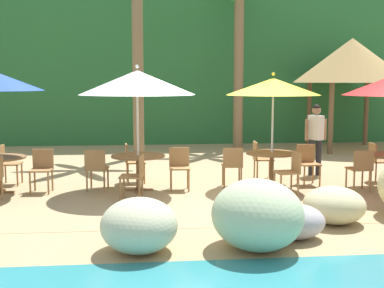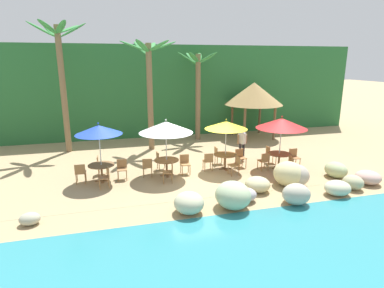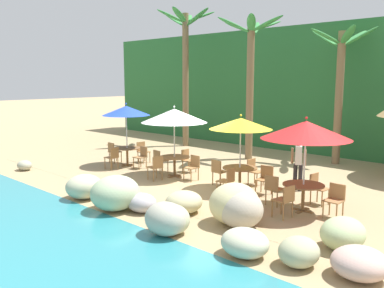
# 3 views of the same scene
# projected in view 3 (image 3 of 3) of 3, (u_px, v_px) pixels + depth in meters

# --- Properties ---
(ground_plane) EXTENTS (120.00, 120.00, 0.00)m
(ground_plane) POSITION_uv_depth(u_px,v_px,m) (198.00, 184.00, 14.01)
(ground_plane) COLOR tan
(terrace_deck) EXTENTS (18.00, 5.20, 0.01)m
(terrace_deck) POSITION_uv_depth(u_px,v_px,m) (198.00, 184.00, 14.01)
(terrace_deck) COLOR tan
(terrace_deck) RESTS_ON ground
(foliage_backdrop) EXTENTS (28.00, 2.40, 6.00)m
(foliage_backdrop) POSITION_uv_depth(u_px,v_px,m) (323.00, 90.00, 20.03)
(foliage_backdrop) COLOR #286633
(foliage_backdrop) RESTS_ON ground
(rock_seawall) EXTENTS (15.35, 3.23, 1.02)m
(rock_seawall) POSITION_uv_depth(u_px,v_px,m) (199.00, 212.00, 9.82)
(rock_seawall) COLOR #BCBE99
(rock_seawall) RESTS_ON ground
(umbrella_blue) EXTENTS (1.92, 1.92, 2.56)m
(umbrella_blue) POSITION_uv_depth(u_px,v_px,m) (126.00, 111.00, 16.62)
(umbrella_blue) COLOR silver
(umbrella_blue) RESTS_ON ground
(dining_table_blue) EXTENTS (1.10, 1.10, 0.74)m
(dining_table_blue) POSITION_uv_depth(u_px,v_px,m) (127.00, 151.00, 16.87)
(dining_table_blue) COLOR brown
(dining_table_blue) RESTS_ON ground
(chair_blue_seaward) EXTENTS (0.44, 0.45, 0.87)m
(chair_blue_seaward) POSITION_uv_depth(u_px,v_px,m) (142.00, 156.00, 16.35)
(chair_blue_seaward) COLOR #9E7042
(chair_blue_seaward) RESTS_ON ground
(chair_blue_inland) EXTENTS (0.45, 0.44, 0.87)m
(chair_blue_inland) POSITION_uv_depth(u_px,v_px,m) (142.00, 150.00, 17.54)
(chair_blue_inland) COLOR #9E7042
(chair_blue_inland) RESTS_ON ground
(chair_blue_left) EXTENTS (0.43, 0.44, 0.87)m
(chair_blue_left) POSITION_uv_depth(u_px,v_px,m) (113.00, 151.00, 17.42)
(chair_blue_left) COLOR #9E7042
(chair_blue_left) RESTS_ON ground
(chair_blue_right) EXTENTS (0.46, 0.46, 0.87)m
(chair_blue_right) POSITION_uv_depth(u_px,v_px,m) (113.00, 156.00, 16.17)
(chair_blue_right) COLOR #9E7042
(chair_blue_right) RESTS_ON ground
(umbrella_white) EXTENTS (2.36, 2.36, 2.57)m
(umbrella_white) POSITION_uv_depth(u_px,v_px,m) (174.00, 116.00, 14.70)
(umbrella_white) COLOR silver
(umbrella_white) RESTS_ON ground
(dining_table_white) EXTENTS (1.10, 1.10, 0.74)m
(dining_table_white) POSITION_uv_depth(u_px,v_px,m) (174.00, 160.00, 14.95)
(dining_table_white) COLOR brown
(dining_table_white) RESTS_ON ground
(chair_white_seaward) EXTENTS (0.43, 0.44, 0.87)m
(chair_white_seaward) POSITION_uv_depth(u_px,v_px,m) (193.00, 166.00, 14.43)
(chair_white_seaward) COLOR #9E7042
(chair_white_seaward) RESTS_ON ground
(chair_white_inland) EXTENTS (0.46, 0.45, 0.87)m
(chair_white_inland) POSITION_uv_depth(u_px,v_px,m) (187.00, 159.00, 15.68)
(chair_white_inland) COLOR #9E7042
(chair_white_inland) RESTS_ON ground
(chair_white_left) EXTENTS (0.48, 0.48, 0.87)m
(chair_white_left) POSITION_uv_depth(u_px,v_px,m) (159.00, 159.00, 15.56)
(chair_white_left) COLOR #9E7042
(chair_white_left) RESTS_ON ground
(chair_white_right) EXTENTS (0.48, 0.48, 0.87)m
(chair_white_right) POSITION_uv_depth(u_px,v_px,m) (156.00, 166.00, 14.37)
(chair_white_right) COLOR #9E7042
(chair_white_right) RESTS_ON ground
(umbrella_yellow) EXTENTS (1.97, 1.97, 2.43)m
(umbrella_yellow) POSITION_uv_depth(u_px,v_px,m) (241.00, 124.00, 12.89)
(umbrella_yellow) COLOR silver
(umbrella_yellow) RESTS_ON ground
(dining_table_yellow) EXTENTS (1.10, 1.10, 0.74)m
(dining_table_yellow) POSITION_uv_depth(u_px,v_px,m) (240.00, 171.00, 13.13)
(dining_table_yellow) COLOR brown
(dining_table_yellow) RESTS_ON ground
(chair_yellow_seaward) EXTENTS (0.46, 0.46, 0.87)m
(chair_yellow_seaward) POSITION_uv_depth(u_px,v_px,m) (265.00, 178.00, 12.70)
(chair_yellow_seaward) COLOR #9E7042
(chair_yellow_seaward) RESTS_ON ground
(chair_yellow_inland) EXTENTS (0.44, 0.44, 0.87)m
(chair_yellow_inland) POSITION_uv_depth(u_px,v_px,m) (254.00, 170.00, 13.80)
(chair_yellow_inland) COLOR #9E7042
(chair_yellow_inland) RESTS_ON ground
(chair_yellow_left) EXTENTS (0.45, 0.46, 0.87)m
(chair_yellow_left) POSITION_uv_depth(u_px,v_px,m) (218.00, 170.00, 13.70)
(chair_yellow_left) COLOR #9E7042
(chair_yellow_left) RESTS_ON ground
(chair_yellow_right) EXTENTS (0.46, 0.46, 0.87)m
(chair_yellow_right) POSITION_uv_depth(u_px,v_px,m) (228.00, 180.00, 12.42)
(chair_yellow_right) COLOR #9E7042
(chair_yellow_right) RESTS_ON ground
(umbrella_red) EXTENTS (2.35, 2.35, 2.55)m
(umbrella_red) POSITION_uv_depth(u_px,v_px,m) (306.00, 130.00, 10.77)
(umbrella_red) COLOR silver
(umbrella_red) RESTS_ON ground
(dining_table_red) EXTENTS (1.10, 1.10, 0.74)m
(dining_table_red) POSITION_uv_depth(u_px,v_px,m) (303.00, 189.00, 11.02)
(dining_table_red) COLOR brown
(dining_table_red) RESTS_ON ground
(chair_red_seaward) EXTENTS (0.43, 0.43, 0.87)m
(chair_red_seaward) POSITION_uv_depth(u_px,v_px,m) (335.00, 198.00, 10.52)
(chair_red_seaward) COLOR #9E7042
(chair_red_seaward) RESTS_ON ground
(chair_red_inland) EXTENTS (0.46, 0.45, 0.87)m
(chair_red_inland) POSITION_uv_depth(u_px,v_px,m) (317.00, 186.00, 11.67)
(chair_red_inland) COLOR #9E7042
(chair_red_inland) RESTS_ON ground
(chair_red_left) EXTENTS (0.44, 0.45, 0.87)m
(chair_red_left) POSITION_uv_depth(u_px,v_px,m) (273.00, 188.00, 11.51)
(chair_red_left) COLOR #9E7042
(chair_red_left) RESTS_ON ground
(chair_red_right) EXTENTS (0.48, 0.48, 0.87)m
(chair_red_right) POSITION_uv_depth(u_px,v_px,m) (285.00, 199.00, 10.44)
(chair_red_right) COLOR #9E7042
(chair_red_right) RESTS_ON ground
(palm_tree_nearest) EXTENTS (2.97, 2.81, 6.98)m
(palm_tree_nearest) POSITION_uv_depth(u_px,v_px,m) (185.00, 58.00, 21.29)
(palm_tree_nearest) COLOR brown
(palm_tree_nearest) RESTS_ON ground
(palm_tree_second) EXTENTS (3.10, 2.93, 6.10)m
(palm_tree_second) POSITION_uv_depth(u_px,v_px,m) (251.00, 66.00, 17.75)
(palm_tree_second) COLOR brown
(palm_tree_second) RESTS_ON ground
(palm_tree_third) EXTENTS (2.70, 2.52, 5.54)m
(palm_tree_third) POSITION_uv_depth(u_px,v_px,m) (341.00, 75.00, 16.77)
(palm_tree_third) COLOR brown
(palm_tree_third) RESTS_ON ground
(waiter_in_white) EXTENTS (0.52, 0.39, 1.70)m
(waiter_in_white) POSITION_uv_depth(u_px,v_px,m) (298.00, 160.00, 13.01)
(waiter_in_white) COLOR #232328
(waiter_in_white) RESTS_ON ground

